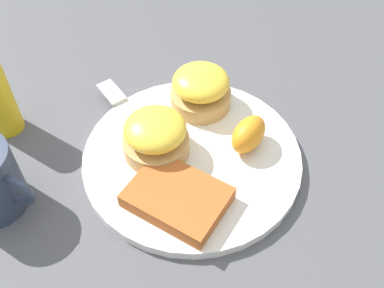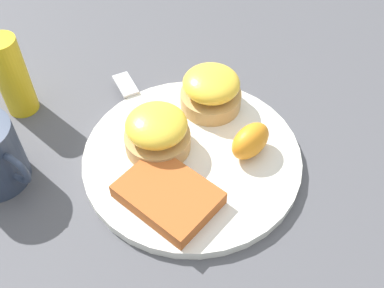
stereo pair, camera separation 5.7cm
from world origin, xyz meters
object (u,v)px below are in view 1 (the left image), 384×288
object	(u,v)px
sandwich_benedict_left	(201,89)
orange_wedge	(249,134)
hashbrown_patty	(177,197)
sandwich_benedict_right	(156,136)
fork	(140,125)

from	to	relation	value
sandwich_benedict_left	orange_wedge	world-z (taller)	sandwich_benedict_left
sandwich_benedict_left	hashbrown_patty	bearing A→B (deg)	-78.42
sandwich_benedict_left	sandwich_benedict_right	xyz separation A→B (m)	(-0.02, -0.10, 0.00)
orange_wedge	fork	bearing A→B (deg)	-172.04
orange_wedge	fork	distance (m)	0.15
sandwich_benedict_left	sandwich_benedict_right	distance (m)	0.11
hashbrown_patty	orange_wedge	xyz separation A→B (m)	(0.05, 0.12, 0.01)
sandwich_benedict_left	hashbrown_patty	size ratio (longest dim) A/B	0.76
sandwich_benedict_left	orange_wedge	distance (m)	0.10
hashbrown_patty	sandwich_benedict_right	bearing A→B (deg)	131.35
orange_wedge	fork	size ratio (longest dim) A/B	0.28
sandwich_benedict_right	orange_wedge	world-z (taller)	sandwich_benedict_right
sandwich_benedict_right	fork	xyz separation A→B (m)	(-0.04, 0.03, -0.03)
sandwich_benedict_left	hashbrown_patty	xyz separation A→B (m)	(0.03, -0.17, -0.02)
hashbrown_patty	fork	distance (m)	0.14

